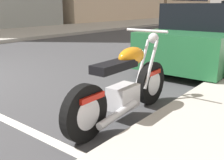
{
  "coord_description": "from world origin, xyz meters",
  "views": [
    {
      "loc": [
        -1.62,
        -5.67,
        1.42
      ],
      "look_at": [
        1.01,
        -3.58,
        0.48
      ],
      "focal_mm": 42.51,
      "sensor_mm": 36.0,
      "label": 1
    }
  ],
  "objects": [
    {
      "name": "sidewalk_far_curb",
      "position": [
        12.0,
        6.57,
        0.07
      ],
      "size": [
        120.0,
        5.0,
        0.14
      ],
      "primitive_type": "cube",
      "color": "#ADA89E",
      "rests_on": "ground"
    },
    {
      "name": "parking_stall_stripe",
      "position": [
        0.0,
        -3.47,
        0.0
      ],
      "size": [
        0.12,
        2.2,
        0.01
      ],
      "primitive_type": "cube",
      "color": "silver",
      "rests_on": "ground"
    },
    {
      "name": "parked_motorcycle",
      "position": [
        0.99,
        -3.8,
        0.43
      ],
      "size": [
        2.07,
        0.62,
        1.12
      ],
      "rotation": [
        0.0,
        0.0,
        0.02
      ],
      "color": "black",
      "rests_on": "ground"
    },
    {
      "name": "parked_car_mid_block",
      "position": [
        4.92,
        -3.47,
        0.68
      ],
      "size": [
        4.23,
        1.87,
        1.47
      ],
      "rotation": [
        0.0,
        0.0,
        0.01
      ],
      "color": "#236638",
      "rests_on": "ground"
    }
  ]
}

